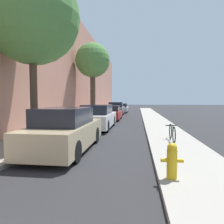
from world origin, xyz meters
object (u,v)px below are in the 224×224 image
(street_tree_far, at_px, (93,61))
(parked_car_silver, at_px, (121,108))
(fire_hydrant, at_px, (172,160))
(bicycle, at_px, (172,133))
(parked_car_red, at_px, (110,113))
(parked_car_grey, at_px, (116,109))
(parked_car_white, at_px, (98,117))
(street_tree_near, at_px, (32,17))
(parked_car_champagne, at_px, (66,130))

(street_tree_far, bearing_deg, parked_car_silver, 82.38)
(street_tree_far, distance_m, fire_hydrant, 13.99)
(fire_hydrant, bearing_deg, parked_car_silver, 97.18)
(bicycle, bearing_deg, street_tree_far, 122.34)
(parked_car_silver, height_order, fire_hydrant, parked_car_silver)
(parked_car_red, relative_size, parked_car_silver, 0.88)
(parked_car_red, height_order, parked_car_grey, parked_car_grey)
(parked_car_red, bearing_deg, parked_car_white, -89.73)
(parked_car_grey, distance_m, street_tree_near, 16.12)
(street_tree_far, relative_size, fire_hydrant, 8.53)
(parked_car_red, height_order, street_tree_far, street_tree_far)
(parked_car_champagne, relative_size, fire_hydrant, 5.70)
(parked_car_champagne, distance_m, fire_hydrant, 3.98)
(parked_car_champagne, relative_size, parked_car_grey, 1.09)
(parked_car_champagne, bearing_deg, bicycle, 22.72)
(parked_car_silver, height_order, bicycle, parked_car_silver)
(street_tree_near, relative_size, street_tree_far, 1.03)
(parked_car_red, distance_m, street_tree_near, 11.14)
(street_tree_near, bearing_deg, street_tree_far, 88.69)
(parked_car_grey, relative_size, street_tree_far, 0.61)
(parked_car_grey, height_order, parked_car_silver, parked_car_grey)
(parked_car_white, xyz_separation_m, street_tree_far, (-1.37, 4.67, 4.31))
(parked_car_white, height_order, bicycle, parked_car_white)
(parked_car_champagne, bearing_deg, parked_car_red, 89.95)
(street_tree_far, xyz_separation_m, fire_hydrant, (4.51, -12.45, -4.50))
(parked_car_red, relative_size, fire_hydrant, 5.30)
(parked_car_white, distance_m, parked_car_grey, 10.82)
(fire_hydrant, relative_size, bicycle, 0.48)
(parked_car_silver, relative_size, fire_hydrant, 6.06)
(street_tree_near, distance_m, bicycle, 7.05)
(fire_hydrant, height_order, bicycle, fire_hydrant)
(parked_car_champagne, bearing_deg, parked_car_white, 89.61)
(parked_car_white, xyz_separation_m, parked_car_grey, (-0.04, 10.82, 0.02))
(parked_car_grey, distance_m, fire_hydrant, 18.87)
(fire_hydrant, bearing_deg, parked_car_grey, 99.69)
(street_tree_near, bearing_deg, fire_hydrant, -33.39)
(street_tree_far, distance_m, bicycle, 10.91)
(parked_car_white, relative_size, bicycle, 2.93)
(street_tree_near, bearing_deg, parked_car_red, 81.27)
(parked_car_champagne, height_order, bicycle, parked_car_champagne)
(parked_car_silver, distance_m, bicycle, 20.11)
(parked_car_red, bearing_deg, bicycle, -67.59)
(parked_car_white, height_order, street_tree_near, street_tree_near)
(parked_car_silver, bearing_deg, parked_car_white, -90.51)
(parked_car_white, xyz_separation_m, parked_car_silver, (0.14, 15.99, -0.08))
(street_tree_near, distance_m, fire_hydrant, 7.17)
(street_tree_near, distance_m, street_tree_far, 9.34)
(parked_car_grey, xyz_separation_m, fire_hydrant, (3.17, -18.60, -0.21))
(street_tree_far, bearing_deg, parked_car_red, 31.43)
(parked_car_grey, relative_size, fire_hydrant, 5.24)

